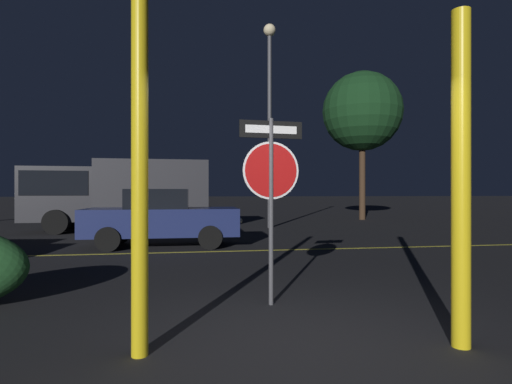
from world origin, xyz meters
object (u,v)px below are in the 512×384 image
object	(u,v)px
yellow_pole_right	(461,178)
tree_0	(362,112)
stop_sign	(271,173)
passing_car_2	(162,218)
yellow_pole_left	(140,172)
delivery_truck	(117,191)
street_lamp	(270,94)

from	to	relation	value
yellow_pole_right	tree_0	world-z (taller)	tree_0
stop_sign	passing_car_2	distance (m)	6.19
yellow_pole_left	yellow_pole_right	bearing A→B (deg)	-5.12
passing_car_2	delivery_truck	xyz separation A→B (m)	(-1.98, 4.66, 0.71)
passing_car_2	delivery_truck	distance (m)	5.12
stop_sign	yellow_pole_left	world-z (taller)	yellow_pole_left
stop_sign	street_lamp	distance (m)	11.57
yellow_pole_left	passing_car_2	size ratio (longest dim) A/B	0.79
stop_sign	street_lamp	world-z (taller)	street_lamp
yellow_pole_left	delivery_truck	world-z (taller)	yellow_pole_left
stop_sign	passing_car_2	world-z (taller)	stop_sign
passing_car_2	street_lamp	size ratio (longest dim) A/B	0.49
passing_car_2	stop_sign	bearing A→B (deg)	17.49
delivery_truck	yellow_pole_left	bearing A→B (deg)	-170.40
street_lamp	stop_sign	bearing A→B (deg)	-100.89
passing_car_2	street_lamp	bearing A→B (deg)	142.23
stop_sign	passing_car_2	bearing A→B (deg)	102.40
yellow_pole_left	yellow_pole_right	world-z (taller)	yellow_pole_left
tree_0	yellow_pole_right	bearing A→B (deg)	-111.08
stop_sign	yellow_pole_right	distance (m)	2.20
passing_car_2	delivery_truck	world-z (taller)	delivery_truck
street_lamp	tree_0	xyz separation A→B (m)	(5.69, 3.93, 0.23)
delivery_truck	tree_0	world-z (taller)	tree_0
street_lamp	tree_0	bearing A→B (deg)	34.59
stop_sign	yellow_pole_right	size ratio (longest dim) A/B	0.76
delivery_truck	street_lamp	world-z (taller)	street_lamp
yellow_pole_left	street_lamp	world-z (taller)	street_lamp
yellow_pole_left	tree_0	size ratio (longest dim) A/B	0.42
yellow_pole_right	passing_car_2	bearing A→B (deg)	113.55
yellow_pole_right	street_lamp	distance (m)	13.00
yellow_pole_left	tree_0	distance (m)	18.95
yellow_pole_left	yellow_pole_right	size ratio (longest dim) A/B	1.03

